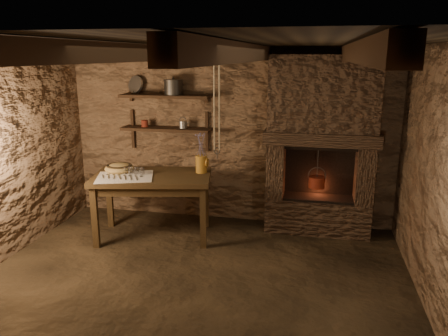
% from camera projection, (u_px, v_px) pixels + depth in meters
% --- Properties ---
extents(floor, '(4.50, 4.50, 0.00)m').
position_uv_depth(floor, '(190.00, 287.00, 4.45)').
color(floor, black).
rests_on(floor, ground).
extents(back_wall, '(4.50, 0.04, 2.40)m').
position_uv_depth(back_wall, '(229.00, 136.00, 6.04)').
color(back_wall, '#4E3624').
rests_on(back_wall, floor).
extents(front_wall, '(4.50, 0.04, 2.40)m').
position_uv_depth(front_wall, '(76.00, 273.00, 2.25)').
color(front_wall, '#4E3624').
rests_on(front_wall, floor).
extents(right_wall, '(0.04, 4.00, 2.40)m').
position_uv_depth(right_wall, '(442.00, 188.00, 3.70)').
color(right_wall, '#4E3624').
rests_on(right_wall, floor).
extents(ceiling, '(4.50, 4.00, 0.04)m').
position_uv_depth(ceiling, '(184.00, 42.00, 3.85)').
color(ceiling, black).
rests_on(ceiling, back_wall).
extents(beam_far_left, '(0.14, 3.95, 0.16)m').
position_uv_depth(beam_far_left, '(34.00, 53.00, 4.17)').
color(beam_far_left, black).
rests_on(beam_far_left, ceiling).
extents(beam_mid_left, '(0.14, 3.95, 0.16)m').
position_uv_depth(beam_mid_left, '(132.00, 53.00, 3.97)').
color(beam_mid_left, black).
rests_on(beam_mid_left, ceiling).
extents(beam_mid_right, '(0.14, 3.95, 0.16)m').
position_uv_depth(beam_mid_right, '(240.00, 53.00, 3.77)').
color(beam_mid_right, black).
rests_on(beam_mid_right, ceiling).
extents(beam_far_right, '(0.14, 3.95, 0.16)m').
position_uv_depth(beam_far_right, '(360.00, 53.00, 3.57)').
color(beam_far_right, black).
rests_on(beam_far_right, ceiling).
extents(shelf_lower, '(1.25, 0.30, 0.04)m').
position_uv_depth(shelf_lower, '(166.00, 129.00, 6.03)').
color(shelf_lower, black).
rests_on(shelf_lower, back_wall).
extents(shelf_upper, '(1.25, 0.30, 0.04)m').
position_uv_depth(shelf_upper, '(165.00, 96.00, 5.92)').
color(shelf_upper, black).
rests_on(shelf_upper, back_wall).
extents(hearth, '(1.43, 0.51, 2.30)m').
position_uv_depth(hearth, '(321.00, 141.00, 5.56)').
color(hearth, '#38261C').
rests_on(hearth, floor).
extents(work_table, '(1.59, 1.10, 0.83)m').
position_uv_depth(work_table, '(153.00, 203.00, 5.59)').
color(work_table, black).
rests_on(work_table, floor).
extents(linen_cloth, '(0.81, 0.73, 0.01)m').
position_uv_depth(linen_cloth, '(125.00, 177.00, 5.38)').
color(linen_cloth, white).
rests_on(linen_cloth, work_table).
extents(pewter_cutlery_row, '(0.60, 0.39, 0.01)m').
position_uv_depth(pewter_cutlery_row, '(124.00, 176.00, 5.35)').
color(pewter_cutlery_row, gray).
rests_on(pewter_cutlery_row, linen_cloth).
extents(drinking_glasses, '(0.22, 0.07, 0.09)m').
position_uv_depth(drinking_glasses, '(131.00, 171.00, 5.48)').
color(drinking_glasses, white).
rests_on(drinking_glasses, linen_cloth).
extents(stoneware_jug, '(0.17, 0.16, 0.51)m').
position_uv_depth(stoneware_jug, '(201.00, 156.00, 5.54)').
color(stoneware_jug, '#B07522').
rests_on(stoneware_jug, work_table).
extents(wooden_bowl, '(0.48, 0.48, 0.13)m').
position_uv_depth(wooden_bowl, '(119.00, 168.00, 5.62)').
color(wooden_bowl, '#A58547').
rests_on(wooden_bowl, work_table).
extents(iron_stockpot, '(0.30, 0.30, 0.18)m').
position_uv_depth(iron_stockpot, '(173.00, 88.00, 5.87)').
color(iron_stockpot, '#282623').
rests_on(iron_stockpot, shelf_upper).
extents(tin_pan, '(0.27, 0.19, 0.24)m').
position_uv_depth(tin_pan, '(136.00, 85.00, 6.07)').
color(tin_pan, '#A1A29C').
rests_on(tin_pan, shelf_upper).
extents(small_kettle, '(0.14, 0.11, 0.15)m').
position_uv_depth(small_kettle, '(183.00, 125.00, 5.97)').
color(small_kettle, '#A1A29C').
rests_on(small_kettle, shelf_lower).
extents(rusty_tin, '(0.12, 0.12, 0.09)m').
position_uv_depth(rusty_tin, '(145.00, 123.00, 6.08)').
color(rusty_tin, '#5C1B12').
rests_on(rusty_tin, shelf_lower).
extents(red_pot, '(0.23, 0.21, 0.54)m').
position_uv_depth(red_pot, '(317.00, 181.00, 5.65)').
color(red_pot, maroon).
rests_on(red_pot, hearth).
extents(hanging_ropes, '(0.08, 0.08, 1.20)m').
position_uv_depth(hanging_ropes, '(217.00, 99.00, 4.98)').
color(hanging_ropes, '#C7B48C').
rests_on(hanging_ropes, ceiling).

